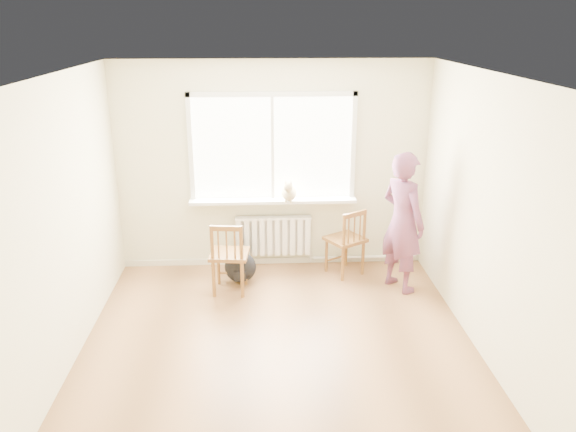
{
  "coord_description": "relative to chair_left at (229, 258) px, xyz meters",
  "views": [
    {
      "loc": [
        -0.16,
        -4.77,
        3.16
      ],
      "look_at": [
        0.15,
        1.2,
        1.05
      ],
      "focal_mm": 35.0,
      "sensor_mm": 36.0,
      "label": 1
    }
  ],
  "objects": [
    {
      "name": "back_wall",
      "position": [
        0.55,
        0.85,
        0.89
      ],
      "size": [
        4.0,
        0.01,
        2.7
      ],
      "primitive_type": "cube",
      "color": "beige",
      "rests_on": "ground"
    },
    {
      "name": "cat",
      "position": [
        0.75,
        0.65,
        0.62
      ],
      "size": [
        0.23,
        0.46,
        0.31
      ],
      "rotation": [
        0.0,
        0.0,
        -0.12
      ],
      "color": "#CEBE8C",
      "rests_on": "windowsill"
    },
    {
      "name": "radiator",
      "position": [
        0.55,
        0.75,
        -0.02
      ],
      "size": [
        1.0,
        0.12,
        0.55
      ],
      "color": "white",
      "rests_on": "back_wall"
    },
    {
      "name": "windowsill",
      "position": [
        0.55,
        0.74,
        0.47
      ],
      "size": [
        2.15,
        0.22,
        0.04
      ],
      "primitive_type": "cube",
      "color": "white",
      "rests_on": "back_wall"
    },
    {
      "name": "floor",
      "position": [
        0.55,
        -1.4,
        -0.46
      ],
      "size": [
        4.5,
        4.5,
        0.0
      ],
      "primitive_type": "plane",
      "color": "#9F6C41",
      "rests_on": "ground"
    },
    {
      "name": "window",
      "position": [
        0.55,
        0.82,
        1.2
      ],
      "size": [
        2.12,
        0.05,
        1.42
      ],
      "color": "white",
      "rests_on": "back_wall"
    },
    {
      "name": "chair_right",
      "position": [
        1.5,
        0.44,
        -0.01
      ],
      "size": [
        0.6,
        0.59,
        0.89
      ],
      "rotation": [
        0.0,
        0.0,
        3.69
      ],
      "color": "brown",
      "rests_on": "floor"
    },
    {
      "name": "heating_pipe",
      "position": [
        1.8,
        0.79,
        -0.38
      ],
      "size": [
        1.4,
        0.04,
        0.04
      ],
      "primitive_type": "cylinder",
      "rotation": [
        0.0,
        1.57,
        0.0
      ],
      "color": "silver",
      "rests_on": "back_wall"
    },
    {
      "name": "chair_left",
      "position": [
        0.0,
        0.0,
        0.0
      ],
      "size": [
        0.49,
        0.47,
        0.91
      ],
      "rotation": [
        0.0,
        0.0,
        3.04
      ],
      "color": "brown",
      "rests_on": "floor"
    },
    {
      "name": "ceiling",
      "position": [
        0.55,
        -1.4,
        2.24
      ],
      "size": [
        4.5,
        4.5,
        0.0
      ],
      "primitive_type": "plane",
      "rotation": [
        3.14,
        0.0,
        0.0
      ],
      "color": "white",
      "rests_on": "back_wall"
    },
    {
      "name": "person",
      "position": [
        2.08,
        0.03,
        0.4
      ],
      "size": [
        0.68,
        0.75,
        1.72
      ],
      "primitive_type": "imported",
      "rotation": [
        0.0,
        0.0,
        2.13
      ],
      "color": "#AE3A3F",
      "rests_on": "floor"
    },
    {
      "name": "backpack",
      "position": [
        0.12,
        0.29,
        -0.26
      ],
      "size": [
        0.45,
        0.37,
        0.4
      ],
      "primitive_type": "ellipsoid",
      "rotation": [
        0.0,
        0.0,
        0.19
      ],
      "color": "black",
      "rests_on": "floor"
    },
    {
      "name": "baseboard",
      "position": [
        0.55,
        0.83,
        -0.42
      ],
      "size": [
        4.0,
        0.03,
        0.08
      ],
      "primitive_type": "cube",
      "color": "beige",
      "rests_on": "ground"
    }
  ]
}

